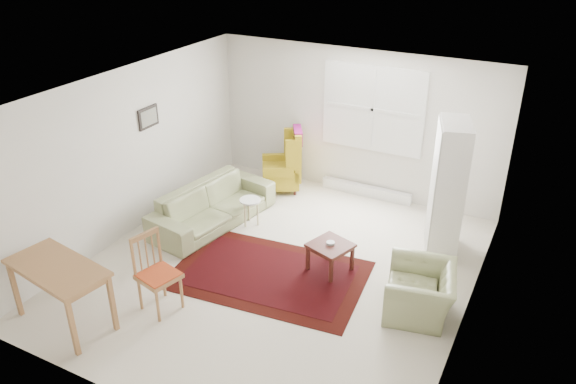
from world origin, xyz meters
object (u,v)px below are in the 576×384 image
at_px(sofa, 212,198).
at_px(cabinet, 448,189).
at_px(stool, 250,212).
at_px(desk, 63,295).
at_px(desk_chair, 158,274).
at_px(coffee_table, 330,257).
at_px(wingback_chair, 280,160).
at_px(armchair, 421,287).

relative_size(sofa, cabinet, 1.09).
relative_size(stool, desk, 0.35).
distance_m(desk, desk_chair, 1.12).
distance_m(sofa, desk, 2.82).
relative_size(desk, desk_chair, 1.25).
height_order(coffee_table, stool, stool).
xyz_separation_m(coffee_table, cabinet, (1.22, 1.23, 0.77)).
bearing_deg(coffee_table, cabinet, 45.29).
distance_m(sofa, wingback_chair, 1.60).
relative_size(armchair, desk_chair, 0.91).
bearing_deg(desk, coffee_table, 46.08).
xyz_separation_m(sofa, stool, (0.55, 0.23, -0.21)).
bearing_deg(armchair, desk, -71.80).
bearing_deg(armchair, coffee_table, -115.24).
xyz_separation_m(sofa, desk_chair, (0.64, -2.08, 0.08)).
bearing_deg(stool, desk_chair, -87.61).
xyz_separation_m(armchair, desk, (-3.69, -2.14, 0.04)).
relative_size(armchair, cabinet, 0.47).
bearing_deg(cabinet, desk_chair, -149.45).
bearing_deg(wingback_chair, cabinet, 46.87).
distance_m(sofa, stool, 0.63).
bearing_deg(stool, armchair, -17.09).
height_order(armchair, wingback_chair, wingback_chair).
height_order(wingback_chair, coffee_table, wingback_chair).
bearing_deg(stool, coffee_table, -20.07).
xyz_separation_m(sofa, cabinet, (3.38, 0.87, 0.55)).
bearing_deg(coffee_table, stool, 159.93).
distance_m(coffee_table, cabinet, 1.90).
height_order(desk, desk_chair, desk_chair).
relative_size(wingback_chair, desk, 0.90).
bearing_deg(desk_chair, coffee_table, -27.20).
bearing_deg(sofa, desk_chair, -153.31).
xyz_separation_m(coffee_table, desk_chair, (-1.52, -1.72, 0.30)).
bearing_deg(wingback_chair, sofa, -43.96).
height_order(sofa, desk_chair, desk_chair).
relative_size(coffee_table, desk_chair, 0.51).
bearing_deg(wingback_chair, desk_chair, -26.17).
distance_m(wingback_chair, desk, 4.40).
bearing_deg(sofa, wingback_chair, -4.02).
xyz_separation_m(sofa, wingback_chair, (0.37, 1.55, 0.14)).
distance_m(stool, desk_chair, 2.33).
bearing_deg(armchair, wingback_chair, -137.47).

